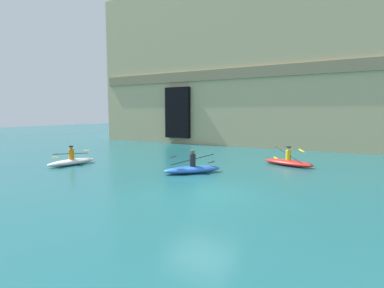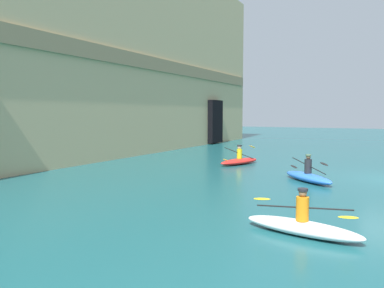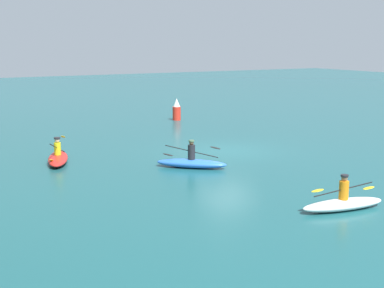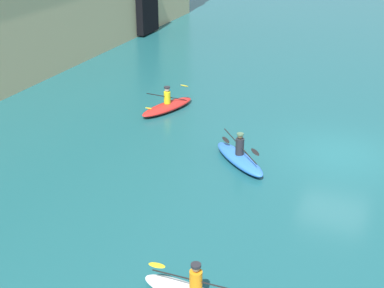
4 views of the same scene
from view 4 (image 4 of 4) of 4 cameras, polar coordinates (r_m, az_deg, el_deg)
ground_plane at (r=20.20m, az=15.55°, el=-1.04°), size 120.00×120.00×0.00m
kayak_blue at (r=18.77m, az=5.07°, el=-1.45°), size 2.51×2.66×1.15m
kayak_red at (r=23.43m, az=-2.64°, el=4.08°), size 3.07×1.71×1.09m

